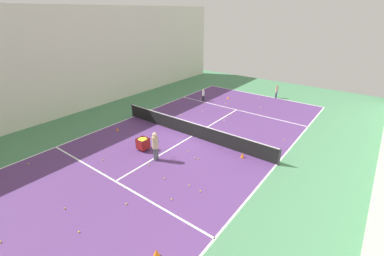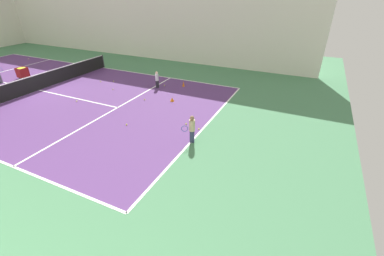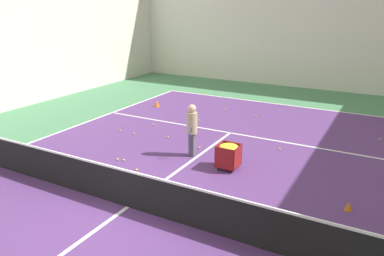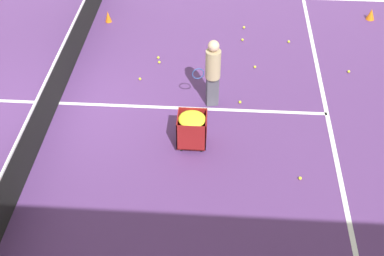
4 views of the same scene
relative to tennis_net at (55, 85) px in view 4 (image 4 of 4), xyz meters
name	(u,v)px [view 4 (image 4 of 4)]	position (x,y,z in m)	size (l,w,h in m)	color
ground_plane	(59,103)	(0.00, 0.00, -0.53)	(36.03, 36.03, 0.00)	#477F56
court_playing_area	(59,103)	(0.00, 0.00, -0.53)	(11.76, 23.13, 0.00)	#563370
line_service_far	(327,114)	(0.00, 6.36, -0.52)	(11.76, 0.10, 0.00)	white
line_centre_service	(59,103)	(0.00, 0.00, -0.52)	(0.10, 12.72, 0.00)	white
tennis_net	(55,85)	(0.00, 0.00, 0.00)	(12.06, 0.10, 1.02)	#2D2D33
coach_at_net	(213,69)	(-0.20, 3.66, 0.47)	(0.43, 0.68, 1.74)	#4C4C56
ball_cart	(192,124)	(1.25, 3.28, 0.03)	(0.63, 0.62, 0.79)	maroon
training_cone_0	(371,14)	(-4.67, 8.22, -0.36)	(0.25, 0.25, 0.33)	orange
training_cone_2	(108,17)	(-4.01, 0.46, -0.36)	(0.19, 0.19, 0.33)	orange
tennis_ball_1	(158,58)	(-2.10, 2.16, -0.49)	(0.07, 0.07, 0.07)	yellow
tennis_ball_7	(289,42)	(-3.15, 5.70, -0.49)	(0.07, 0.07, 0.07)	yellow
tennis_ball_9	(300,178)	(2.19, 5.54, -0.49)	(0.07, 0.07, 0.07)	yellow
tennis_ball_13	(255,67)	(-1.82, 4.73, -0.49)	(0.07, 0.07, 0.07)	yellow
tennis_ball_15	(159,62)	(-1.88, 2.21, -0.49)	(0.07, 0.07, 0.07)	yellow
tennis_ball_17	(240,102)	(-0.28, 4.33, -0.49)	(0.07, 0.07, 0.07)	yellow
tennis_ball_18	(349,72)	(-1.76, 7.14, -0.49)	(0.07, 0.07, 0.07)	yellow
tennis_ball_20	(140,79)	(-1.08, 1.81, -0.49)	(0.07, 0.07, 0.07)	yellow
tennis_ball_21	(242,40)	(-3.17, 4.41, -0.49)	(0.07, 0.07, 0.07)	yellow
tennis_ball_24	(244,27)	(-3.87, 4.46, -0.49)	(0.07, 0.07, 0.07)	yellow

